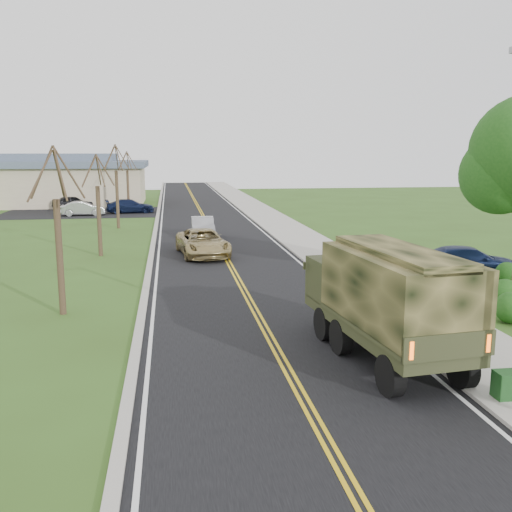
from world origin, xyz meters
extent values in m
plane|color=#314E1A|center=(0.00, 0.00, 0.00)|extent=(160.00, 160.00, 0.00)
cube|color=black|center=(0.00, 40.00, 0.01)|extent=(8.00, 120.00, 0.01)
cube|color=#9E998E|center=(4.15, 40.00, 0.06)|extent=(0.30, 120.00, 0.12)
cube|color=#9E998E|center=(5.90, 40.00, 0.05)|extent=(3.20, 120.00, 0.10)
cube|color=#9E998E|center=(-4.15, 40.00, 0.05)|extent=(0.30, 120.00, 0.10)
sphere|color=#1A4814|center=(10.20, 10.50, 4.95)|extent=(3.24, 3.24, 3.24)
cylinder|color=#38281C|center=(-7.00, 10.00, 2.10)|extent=(0.24, 0.24, 4.20)
cylinder|color=#38281C|center=(-6.52, 10.13, 5.13)|extent=(1.01, 0.33, 1.90)
cylinder|color=#38281C|center=(-6.97, 10.62, 5.05)|extent=(0.13, 1.29, 1.74)
cylinder|color=#38281C|center=(-7.46, 10.18, 5.13)|extent=(0.98, 0.43, 1.90)
cylinder|color=#38281C|center=(-7.39, 9.52, 5.05)|extent=(0.79, 1.05, 1.77)
cylinder|color=#38281C|center=(-6.73, 9.59, 5.13)|extent=(0.58, 0.90, 1.90)
cylinder|color=#38281C|center=(-7.00, 22.00, 1.98)|extent=(0.24, 0.24, 3.96)
cylinder|color=#38281C|center=(-6.55, 22.12, 4.83)|extent=(0.96, 0.32, 1.79)
cylinder|color=#38281C|center=(-6.97, 22.58, 4.76)|extent=(0.12, 1.22, 1.65)
cylinder|color=#38281C|center=(-7.43, 22.17, 4.83)|extent=(0.93, 0.41, 1.79)
cylinder|color=#38281C|center=(-7.37, 21.55, 4.76)|extent=(0.75, 0.99, 1.67)
cylinder|color=#38281C|center=(-6.75, 21.61, 4.83)|extent=(0.55, 0.85, 1.80)
cylinder|color=#38281C|center=(-7.00, 34.00, 2.22)|extent=(0.24, 0.24, 4.44)
cylinder|color=#38281C|center=(-6.50, 34.13, 5.42)|extent=(1.07, 0.35, 2.00)
cylinder|color=#38281C|center=(-6.97, 34.65, 5.34)|extent=(0.13, 1.36, 1.84)
cylinder|color=#38281C|center=(-7.49, 34.19, 5.42)|extent=(1.03, 0.46, 2.00)
cylinder|color=#38281C|center=(-7.41, 33.49, 5.34)|extent=(0.83, 1.10, 1.87)
cylinder|color=#38281C|center=(-6.72, 33.56, 5.42)|extent=(0.61, 0.95, 2.01)
cylinder|color=#38281C|center=(-7.00, 46.00, 2.04)|extent=(0.24, 0.24, 4.08)
cylinder|color=#38281C|center=(-6.54, 46.12, 4.98)|extent=(0.99, 0.33, 1.84)
cylinder|color=#38281C|center=(-6.97, 46.60, 4.91)|extent=(0.13, 1.25, 1.69)
cylinder|color=#38281C|center=(-7.45, 46.17, 4.98)|extent=(0.95, 0.42, 1.85)
cylinder|color=#38281C|center=(-7.38, 45.53, 4.91)|extent=(0.77, 1.02, 1.72)
cylinder|color=#38281C|center=(-6.74, 45.60, 4.98)|extent=(0.57, 0.88, 1.85)
cube|color=tan|center=(-16.00, 56.00, 2.10)|extent=(20.00, 12.00, 4.20)
cube|color=#475466|center=(-16.00, 56.00, 4.50)|extent=(21.00, 13.00, 0.70)
cube|color=#475466|center=(-16.00, 56.00, 5.20)|extent=(14.00, 8.00, 0.90)
cube|color=black|center=(-10.00, 46.00, 0.01)|extent=(18.00, 10.00, 0.02)
cylinder|color=black|center=(2.12, 1.43, 0.52)|extent=(0.44, 1.07, 1.04)
cylinder|color=black|center=(4.10, 1.64, 0.52)|extent=(0.44, 1.07, 1.04)
cylinder|color=black|center=(1.80, 4.44, 0.52)|extent=(0.44, 1.07, 1.04)
cylinder|color=black|center=(3.78, 4.65, 0.52)|extent=(0.44, 1.07, 1.04)
cylinder|color=black|center=(1.66, 5.76, 0.52)|extent=(0.44, 1.07, 1.04)
cylinder|color=black|center=(3.64, 5.97, 0.52)|extent=(0.44, 1.07, 1.04)
cube|color=#30351D|center=(2.85, 3.98, 0.99)|extent=(2.96, 6.83, 0.33)
cube|color=#30351D|center=(2.60, 6.38, 1.80)|extent=(2.45, 2.03, 1.33)
cube|color=black|center=(2.51, 7.23, 1.99)|extent=(2.08, 0.29, 0.66)
cube|color=#30351D|center=(2.94, 3.18, 1.23)|extent=(2.88, 5.24, 0.14)
cube|color=black|center=(2.94, 3.18, 2.22)|extent=(2.88, 5.24, 1.89)
cube|color=black|center=(2.94, 3.18, 3.22)|extent=(2.03, 5.15, 0.24)
cube|color=#30351D|center=(3.20, 0.68, 1.47)|extent=(2.37, 0.36, 0.62)
cube|color=#FF590C|center=(2.22, 0.52, 1.47)|extent=(0.10, 0.05, 0.43)
cube|color=#FF590C|center=(4.19, 0.73, 1.47)|extent=(0.10, 0.05, 0.43)
imported|color=tan|center=(-1.24, 21.13, 0.75)|extent=(3.12, 5.68, 1.51)
imported|color=#A2A2A7|center=(-0.82, 28.17, 0.71)|extent=(1.54, 4.33, 1.42)
imported|color=#101B3B|center=(10.98, 13.91, 0.70)|extent=(5.07, 2.64, 1.40)
cube|color=#1A491E|center=(4.62, 2.87, 0.50)|extent=(0.61, 0.51, 0.80)
cube|color=#184419|center=(4.71, 0.70, 0.43)|extent=(0.56, 0.46, 0.65)
imported|color=black|center=(-12.88, 50.00, 0.70)|extent=(4.45, 2.99, 1.41)
imported|color=#ACABB0|center=(-11.02, 43.64, 0.66)|extent=(4.11, 1.80, 1.31)
imported|color=black|center=(-6.82, 45.33, 0.67)|extent=(4.81, 2.47, 1.33)
camera|label=1|loc=(-3.05, -10.95, 5.85)|focal=40.00mm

